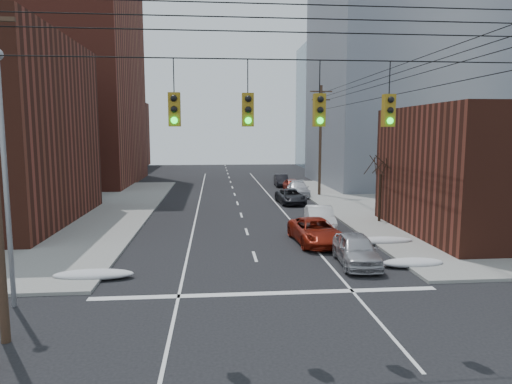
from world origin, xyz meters
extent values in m
plane|color=black|center=(0.00, 0.00, 0.00)|extent=(160.00, 160.00, 0.00)
cube|color=maroon|center=(-24.00, 48.00, 15.00)|extent=(24.00, 20.00, 30.00)
cube|color=#4D2117|center=(-26.00, 74.00, 6.00)|extent=(22.00, 18.00, 12.00)
cube|color=gray|center=(22.00, 44.00, 12.50)|extent=(22.00, 20.00, 25.00)
cube|color=gray|center=(24.00, 70.00, 11.00)|extent=(20.00, 18.00, 22.00)
cylinder|color=#473323|center=(8.50, 34.00, 5.50)|extent=(0.28, 0.28, 11.00)
cube|color=#473323|center=(8.50, 34.00, 10.40)|extent=(2.20, 0.12, 0.12)
cube|color=#473323|center=(8.50, 34.00, 9.60)|extent=(1.80, 0.12, 0.12)
cylinder|color=black|center=(0.00, 3.00, 8.60)|extent=(17.00, 0.04, 0.04)
cylinder|color=black|center=(-3.20, 3.00, 8.10)|extent=(0.03, 0.03, 1.00)
cube|color=olive|center=(-3.20, 3.00, 7.10)|extent=(0.35, 0.30, 1.00)
sphere|color=black|center=(-3.20, 2.83, 7.42)|extent=(0.20, 0.20, 0.20)
sphere|color=black|center=(-3.20, 2.83, 7.10)|extent=(0.20, 0.20, 0.20)
sphere|color=#0CE526|center=(-3.20, 2.83, 6.78)|extent=(0.20, 0.20, 0.20)
cylinder|color=black|center=(-1.00, 3.00, 8.10)|extent=(0.03, 0.03, 1.00)
cube|color=olive|center=(-1.00, 3.00, 7.10)|extent=(0.35, 0.30, 1.00)
sphere|color=black|center=(-1.00, 2.83, 7.42)|extent=(0.20, 0.20, 0.20)
sphere|color=black|center=(-1.00, 2.83, 7.10)|extent=(0.20, 0.20, 0.20)
sphere|color=#0CE526|center=(-1.00, 2.83, 6.78)|extent=(0.20, 0.20, 0.20)
cylinder|color=black|center=(1.20, 3.00, 8.10)|extent=(0.03, 0.03, 1.00)
cube|color=olive|center=(1.20, 3.00, 7.10)|extent=(0.35, 0.30, 1.00)
sphere|color=black|center=(1.20, 2.83, 7.42)|extent=(0.20, 0.20, 0.20)
sphere|color=black|center=(1.20, 2.83, 7.10)|extent=(0.20, 0.20, 0.20)
sphere|color=#0CE526|center=(1.20, 2.83, 6.78)|extent=(0.20, 0.20, 0.20)
cylinder|color=black|center=(3.40, 3.00, 8.10)|extent=(0.03, 0.03, 1.00)
cube|color=olive|center=(3.40, 3.00, 7.10)|extent=(0.35, 0.30, 1.00)
sphere|color=black|center=(3.40, 2.83, 7.42)|extent=(0.20, 0.20, 0.20)
sphere|color=black|center=(3.40, 2.83, 7.10)|extent=(0.20, 0.20, 0.20)
sphere|color=#0CE526|center=(3.40, 2.83, 6.78)|extent=(0.20, 0.20, 0.20)
cylinder|color=gray|center=(-9.50, 6.00, 4.50)|extent=(0.18, 0.18, 9.00)
cylinder|color=black|center=(9.60, 20.00, 1.75)|extent=(0.20, 0.20, 3.50)
cylinder|color=black|center=(9.98, 20.12, 4.07)|extent=(0.27, 0.82, 1.19)
cylinder|color=black|center=(9.82, 20.57, 4.16)|extent=(1.17, 0.54, 1.38)
cylinder|color=black|center=(9.17, 20.74, 4.19)|extent=(1.44, 1.00, 1.48)
cylinder|color=black|center=(9.20, 20.06, 4.07)|extent=(0.17, 0.84, 1.19)
cylinder|color=black|center=(9.15, 19.58, 4.16)|extent=(0.82, 0.99, 1.40)
cylinder|color=black|center=(9.66, 19.15, 4.19)|extent=(1.74, 0.21, 1.43)
cylinder|color=black|center=(9.93, 19.77, 4.07)|extent=(0.48, 0.73, 1.20)
ellipsoid|color=silver|center=(-7.40, 9.00, 0.21)|extent=(3.50, 1.08, 0.42)
ellipsoid|color=silver|center=(7.40, 9.50, 0.21)|extent=(3.00, 1.08, 0.42)
ellipsoid|color=silver|center=(7.40, 14.00, 0.21)|extent=(4.00, 1.08, 0.42)
imported|color=maroon|center=(3.78, 14.53, 0.72)|extent=(2.71, 5.31, 1.44)
imported|color=#AAA9AE|center=(4.80, 10.14, 0.76)|extent=(2.12, 4.60, 1.53)
imported|color=silver|center=(4.86, 18.15, 0.78)|extent=(2.11, 4.85, 1.55)
imported|color=black|center=(4.80, 29.36, 0.66)|extent=(2.47, 4.85, 1.31)
imported|color=silver|center=(6.36, 34.13, 0.74)|extent=(2.47, 5.22, 1.47)
imported|color=maroon|center=(6.40, 37.69, 0.70)|extent=(1.82, 4.20, 1.41)
imported|color=black|center=(5.90, 42.83, 0.70)|extent=(1.60, 4.28, 1.40)
imported|color=silver|center=(-15.16, 18.13, 0.87)|extent=(4.61, 2.87, 1.43)
imported|color=silver|center=(-14.76, 29.15, 0.89)|extent=(5.66, 3.24, 1.49)
imported|color=#AAA9AE|center=(-18.62, 27.62, 0.88)|extent=(4.60, 3.10, 1.46)
camera|label=1|loc=(-2.02, -10.98, 6.43)|focal=32.00mm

